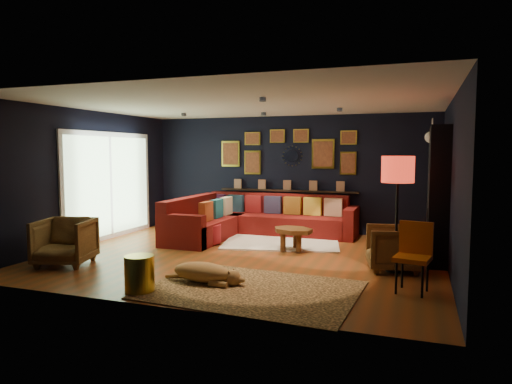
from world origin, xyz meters
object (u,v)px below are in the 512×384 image
(sectional, at_px, (248,221))
(armchair_right, at_px, (392,246))
(dog, at_px, (202,268))
(floor_lamp, at_px, (398,174))
(coffee_table, at_px, (293,233))
(pouf, at_px, (207,234))
(armchair_left, at_px, (65,240))
(orange_chair, at_px, (414,251))
(gold_stool, at_px, (139,274))

(sectional, bearing_deg, armchair_right, -32.31)
(sectional, distance_m, dog, 3.58)
(floor_lamp, bearing_deg, coffee_table, 155.94)
(floor_lamp, bearing_deg, pouf, 166.31)
(coffee_table, distance_m, armchair_left, 3.83)
(sectional, xyz_separation_m, armchair_left, (-1.84, -3.35, 0.09))
(pouf, bearing_deg, coffee_table, -1.82)
(armchair_right, xyz_separation_m, orange_chair, (0.31, -1.00, 0.15))
(armchair_right, distance_m, dog, 2.89)
(armchair_right, bearing_deg, armchair_left, -85.39)
(armchair_left, distance_m, armchair_right, 5.11)
(sectional, bearing_deg, floor_lamp, -32.28)
(armchair_left, distance_m, dog, 2.51)
(armchair_left, xyz_separation_m, armchair_right, (4.91, 1.41, -0.03))
(floor_lamp, xyz_separation_m, dog, (-2.46, -1.55, -1.26))
(dog, bearing_deg, pouf, 118.01)
(sectional, xyz_separation_m, pouf, (-0.44, -1.10, -0.11))
(armchair_left, xyz_separation_m, dog, (2.50, -0.17, -0.21))
(orange_chair, distance_m, dog, 2.80)
(pouf, xyz_separation_m, dog, (1.10, -2.42, -0.01))
(armchair_right, bearing_deg, gold_stool, -64.79)
(sectional, bearing_deg, orange_chair, -40.99)
(dog, bearing_deg, sectional, 104.16)
(sectional, height_order, floor_lamp, floor_lamp)
(orange_chair, xyz_separation_m, dog, (-2.72, -0.58, -0.33))
(dog, bearing_deg, orange_chair, 15.73)
(orange_chair, relative_size, dog, 0.75)
(coffee_table, relative_size, orange_chair, 1.06)
(armchair_right, xyz_separation_m, floor_lamp, (0.05, -0.03, 1.09))
(sectional, relative_size, dog, 2.87)
(orange_chair, bearing_deg, floor_lamp, 116.60)
(gold_stool, bearing_deg, pouf, 99.73)
(coffee_table, xyz_separation_m, armchair_left, (-3.14, -2.20, 0.07))
(orange_chair, bearing_deg, dog, -156.57)
(pouf, height_order, armchair_left, armchair_left)
(gold_stool, xyz_separation_m, floor_lamp, (3.03, 2.19, 1.23))
(coffee_table, height_order, dog, coffee_table)
(orange_chair, bearing_deg, armchair_right, 118.82)
(sectional, xyz_separation_m, coffee_table, (1.30, -1.16, 0.02))
(orange_chair, relative_size, floor_lamp, 0.52)
(armchair_left, height_order, gold_stool, armchair_left)
(coffee_table, distance_m, gold_stool, 3.24)
(sectional, distance_m, armchair_left, 3.82)
(pouf, height_order, armchair_right, armchair_right)
(gold_stool, bearing_deg, armchair_right, 36.67)
(pouf, bearing_deg, floor_lamp, -13.69)
(sectional, xyz_separation_m, orange_chair, (3.38, -2.94, 0.21))
(pouf, relative_size, armchair_right, 0.73)
(pouf, xyz_separation_m, floor_lamp, (3.56, -0.87, 1.26))
(armchair_left, bearing_deg, sectional, 44.75)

